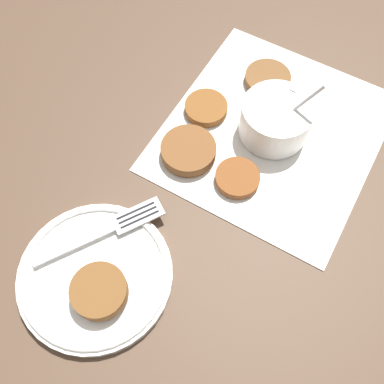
{
  "coord_description": "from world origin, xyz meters",
  "views": [
    {
      "loc": [
        -0.39,
        -0.15,
        0.58
      ],
      "look_at": [
        -0.17,
        0.02,
        0.02
      ],
      "focal_mm": 42.0,
      "sensor_mm": 36.0,
      "label": 1
    }
  ],
  "objects_px": {
    "fritter_on_plate": "(99,291)",
    "fork": "(113,227)",
    "serving_plate": "(95,275)",
    "sauce_bowl": "(275,121)"
  },
  "relations": [
    {
      "from": "fritter_on_plate",
      "to": "fork",
      "type": "distance_m",
      "value": 0.09
    },
    {
      "from": "fritter_on_plate",
      "to": "fork",
      "type": "relative_size",
      "value": 0.41
    },
    {
      "from": "serving_plate",
      "to": "fork",
      "type": "distance_m",
      "value": 0.07
    },
    {
      "from": "serving_plate",
      "to": "fritter_on_plate",
      "type": "relative_size",
      "value": 2.85
    },
    {
      "from": "serving_plate",
      "to": "fork",
      "type": "height_order",
      "value": "fork"
    },
    {
      "from": "sauce_bowl",
      "to": "fritter_on_plate",
      "type": "bearing_deg",
      "value": 173.93
    },
    {
      "from": "sauce_bowl",
      "to": "fritter_on_plate",
      "type": "xyz_separation_m",
      "value": [
        -0.35,
        0.04,
        -0.0
      ]
    },
    {
      "from": "sauce_bowl",
      "to": "fritter_on_plate",
      "type": "distance_m",
      "value": 0.35
    },
    {
      "from": "fritter_on_plate",
      "to": "fork",
      "type": "bearing_deg",
      "value": 31.15
    },
    {
      "from": "sauce_bowl",
      "to": "fritter_on_plate",
      "type": "height_order",
      "value": "sauce_bowl"
    }
  ]
}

